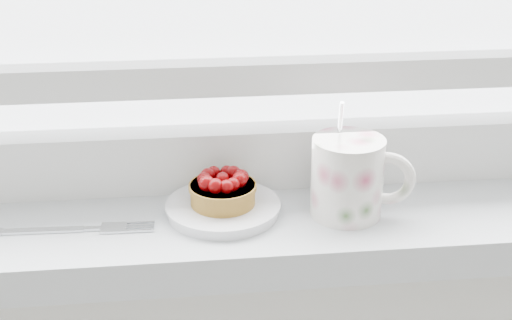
{
  "coord_description": "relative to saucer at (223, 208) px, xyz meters",
  "views": [
    {
      "loc": [
        -0.05,
        1.21,
        1.3
      ],
      "look_at": [
        0.03,
        1.88,
        1.01
      ],
      "focal_mm": 50.0,
      "sensor_mm": 36.0,
      "label": 1
    }
  ],
  "objects": [
    {
      "name": "raspberry_tart",
      "position": [
        0.0,
        -0.0,
        0.02
      ],
      "size": [
        0.07,
        0.07,
        0.04
      ],
      "color": "brown",
      "rests_on": "saucer"
    },
    {
      "name": "floral_mug",
      "position": [
        0.13,
        -0.02,
        0.04
      ],
      "size": [
        0.12,
        0.09,
        0.12
      ],
      "color": "white",
      "rests_on": "windowsill"
    },
    {
      "name": "saucer",
      "position": [
        0.0,
        0.0,
        0.0
      ],
      "size": [
        0.12,
        0.12,
        0.01
      ],
      "primitive_type": "cylinder",
      "color": "silver",
      "rests_on": "windowsill"
    },
    {
      "name": "fork",
      "position": [
        -0.16,
        -0.02,
        -0.0
      ],
      "size": [
        0.17,
        0.02,
        0.0
      ],
      "color": "silver",
      "rests_on": "windowsill"
    }
  ]
}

